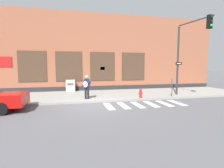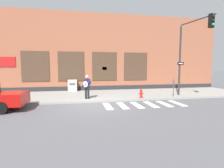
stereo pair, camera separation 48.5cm
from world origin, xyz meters
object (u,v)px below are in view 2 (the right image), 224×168
object	(u,v)px
traffic_light	(191,45)
fire_hydrant	(141,94)
busker	(87,85)
parking_meter	(174,85)
utility_box	(72,85)

from	to	relation	value
traffic_light	fire_hydrant	bearing A→B (deg)	175.16
busker	fire_hydrant	size ratio (longest dim) A/B	2.46
parking_meter	utility_box	xyz separation A→B (m)	(-7.82, 4.65, -0.39)
busker	parking_meter	bearing A→B (deg)	-3.42
traffic_light	utility_box	bearing A→B (deg)	150.32
busker	utility_box	world-z (taller)	busker
busker	traffic_light	world-z (taller)	traffic_light
parking_meter	fire_hydrant	distance (m)	2.75
utility_box	fire_hydrant	distance (m)	6.99
traffic_light	busker	bearing A→B (deg)	174.07
busker	fire_hydrant	xyz separation A→B (m)	(3.98, -0.48, -0.63)
busker	utility_box	distance (m)	4.43
utility_box	fire_hydrant	bearing A→B (deg)	-42.73
fire_hydrant	traffic_light	bearing A→B (deg)	-4.84
busker	utility_box	size ratio (longest dim) A/B	1.56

